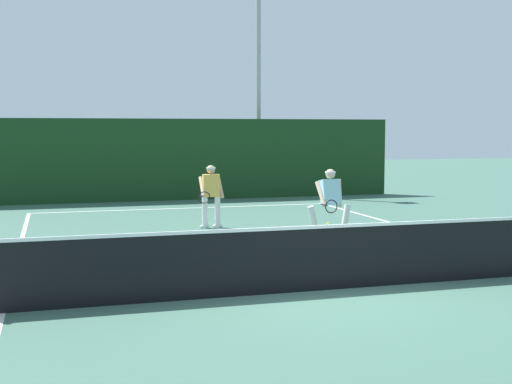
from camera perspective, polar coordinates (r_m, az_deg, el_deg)
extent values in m
plane|color=#3C6253|center=(10.61, 5.52, -8.16)|extent=(80.00, 80.00, 0.00)
cube|color=white|center=(21.40, -5.99, -1.35)|extent=(9.23, 0.10, 0.01)
cube|color=white|center=(9.89, -20.45, -9.46)|extent=(0.10, 22.68, 0.01)
cube|color=white|center=(16.77, -2.97, -3.16)|extent=(7.52, 0.10, 0.01)
cube|color=white|center=(13.57, 0.40, -5.17)|extent=(0.10, 6.40, 0.01)
cube|color=black|center=(10.51, 5.54, -5.62)|extent=(9.94, 0.02, 0.96)
cube|color=white|center=(10.43, 5.57, -2.90)|extent=(9.94, 0.03, 0.05)
cylinder|color=silver|center=(15.33, 7.44, -2.50)|extent=(0.29, 0.17, 0.81)
cylinder|color=silver|center=(14.98, 4.90, -2.66)|extent=(0.35, 0.17, 0.81)
ellipsoid|color=white|center=(15.38, 7.42, -3.81)|extent=(0.27, 0.13, 0.09)
ellipsoid|color=white|center=(15.03, 4.89, -4.00)|extent=(0.27, 0.13, 0.09)
cube|color=#9EDBEA|center=(15.07, 6.21, -0.02)|extent=(0.44, 0.37, 0.59)
cylinder|color=beige|center=(15.18, 6.97, -0.09)|extent=(0.14, 0.11, 0.62)
cylinder|color=beige|center=(14.97, 5.43, -0.15)|extent=(0.13, 0.45, 0.54)
sphere|color=beige|center=(15.04, 6.22, 1.51)|extent=(0.21, 0.21, 0.21)
cylinder|color=white|center=(15.04, 6.23, 1.65)|extent=(0.25, 0.25, 0.04)
cylinder|color=black|center=(14.75, 5.69, -1.07)|extent=(0.05, 0.26, 0.03)
torus|color=black|center=(14.45, 6.31, -1.21)|extent=(0.29, 0.05, 0.29)
cylinder|color=silver|center=(17.09, -3.23, -1.68)|extent=(0.15, 0.15, 0.79)
cylinder|color=silver|center=(17.03, -4.30, -1.71)|extent=(0.15, 0.15, 0.79)
ellipsoid|color=white|center=(17.14, -3.23, -2.84)|extent=(0.26, 0.12, 0.09)
ellipsoid|color=white|center=(17.08, -4.29, -2.87)|extent=(0.26, 0.12, 0.09)
cube|color=#E5B24C|center=(16.99, -3.78, 0.55)|extent=(0.42, 0.23, 0.55)
cylinder|color=tan|center=(17.04, -3.03, 0.48)|extent=(0.22, 0.10, 0.61)
cylinder|color=tan|center=(16.95, -4.53, 0.45)|extent=(0.11, 0.50, 0.49)
sphere|color=tan|center=(16.97, -3.79, 1.89)|extent=(0.21, 0.21, 0.21)
cylinder|color=white|center=(16.96, -3.79, 2.02)|extent=(0.24, 0.24, 0.04)
cylinder|color=black|center=(16.72, -4.54, -0.35)|extent=(0.04, 0.26, 0.03)
torus|color=black|center=(16.39, -4.34, -0.46)|extent=(0.29, 0.03, 0.29)
sphere|color=#D1E033|center=(17.73, 6.04, -2.63)|extent=(0.07, 0.07, 0.07)
sphere|color=#D1E033|center=(15.86, -4.64, -3.55)|extent=(0.07, 0.07, 0.07)
cube|color=#163719|center=(23.73, -7.14, 2.69)|extent=(16.28, 0.12, 2.82)
cylinder|color=#9EA39E|center=(25.51, 0.20, 8.63)|extent=(0.18, 0.18, 7.91)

